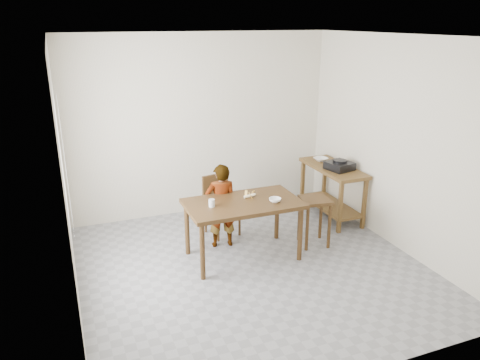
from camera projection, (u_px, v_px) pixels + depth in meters
name	position (u px, v px, depth m)	size (l,w,h in m)	color
floor	(252.00, 269.00, 5.70)	(4.00, 4.00, 0.04)	gray
ceiling	(254.00, 34.00, 4.80)	(4.00, 4.00, 0.04)	white
wall_back	(201.00, 125.00, 7.02)	(4.00, 0.04, 2.70)	beige
wall_front	(359.00, 235.00, 3.47)	(4.00, 0.04, 2.70)	beige
wall_left	(62.00, 183.00, 4.55)	(0.04, 4.00, 2.70)	beige
wall_right	(399.00, 145.00, 5.95)	(0.04, 4.00, 2.70)	beige
window_pane	(65.00, 163.00, 4.69)	(0.02, 1.10, 1.30)	white
dining_table	(243.00, 230.00, 5.83)	(1.40, 0.80, 0.75)	#3F2812
prep_counter	(332.00, 192.00, 7.03)	(0.50, 1.20, 0.80)	brown
child	(221.00, 206.00, 6.07)	(0.41, 0.27, 1.13)	silver
dining_chair	(222.00, 206.00, 6.45)	(0.40, 0.40, 0.83)	#3F2812
stool	(314.00, 221.00, 6.19)	(0.37, 0.37, 0.65)	#3F2812
glass_tumbler	(212.00, 203.00, 5.55)	(0.07, 0.07, 0.09)	silver
small_bowl	(275.00, 200.00, 5.70)	(0.15, 0.15, 0.05)	white
banana	(250.00, 195.00, 5.83)	(0.17, 0.12, 0.06)	#E4CB4D
serving_bowl	(321.00, 159.00, 7.17)	(0.21, 0.21, 0.05)	white
gas_burner	(340.00, 166.00, 6.75)	(0.33, 0.33, 0.11)	black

